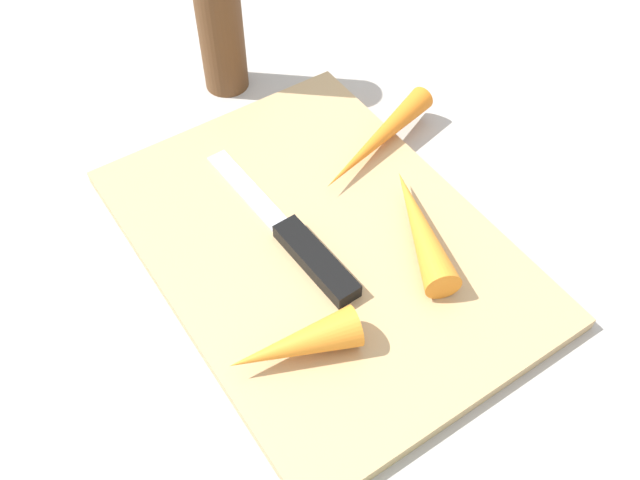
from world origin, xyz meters
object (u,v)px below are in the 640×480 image
cutting_board (320,245)px  carrot_longest (377,140)px  carrot_shortest (294,345)px  carrot_medium (420,226)px  pepper_grinder (218,7)px  knife (306,250)px

cutting_board → carrot_longest: 0.12m
carrot_shortest → carrot_medium: (0.04, -0.14, -0.00)m
pepper_grinder → carrot_medium: bearing=-174.3°
cutting_board → carrot_shortest: (-0.08, 0.08, 0.02)m
cutting_board → pepper_grinder: size_ratio=2.00×
carrot_shortest → pepper_grinder: 0.34m
knife → carrot_longest: bearing=-63.6°
cutting_board → knife: (-0.01, 0.02, 0.01)m
knife → carrot_medium: bearing=-115.5°
carrot_shortest → carrot_longest: 0.23m
carrot_medium → pepper_grinder: pepper_grinder is taller
knife → carrot_shortest: (-0.07, 0.06, 0.01)m
cutting_board → knife: knife is taller
carrot_medium → carrot_shortest: bearing=126.4°
carrot_shortest → carrot_medium: carrot_shortest is taller
carrot_shortest → pepper_grinder: (0.31, -0.12, 0.06)m
knife → carrot_longest: carrot_longest is taller
knife → pepper_grinder: pepper_grinder is taller
cutting_board → carrot_medium: (-0.04, -0.07, 0.02)m
carrot_medium → pepper_grinder: (0.28, 0.03, 0.06)m
carrot_shortest → carrot_medium: bearing=-152.1°
carrot_medium → carrot_longest: (0.10, -0.03, -0.00)m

